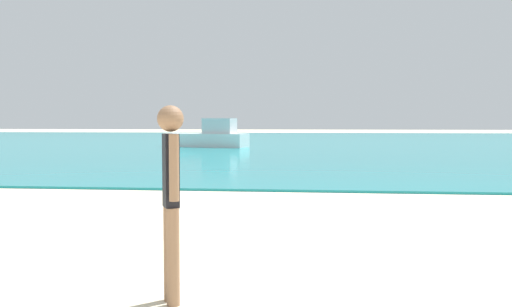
{
  "coord_description": "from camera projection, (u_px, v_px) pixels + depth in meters",
  "views": [
    {
      "loc": [
        0.76,
        -0.74,
        1.6
      ],
      "look_at": [
        -0.17,
        7.44,
        1.14
      ],
      "focal_mm": 41.79,
      "sensor_mm": 36.0,
      "label": 1
    }
  ],
  "objects": [
    {
      "name": "person_standing",
      "position": [
        171.0,
        191.0,
        5.17
      ],
      "size": [
        0.23,
        0.37,
        1.73
      ],
      "rotation": [
        0.0,
        0.0,
        5.14
      ],
      "color": "#936B4C",
      "rests_on": "ground"
    },
    {
      "name": "boat_far",
      "position": [
        209.0,
        137.0,
        34.25
      ],
      "size": [
        5.07,
        2.64,
        1.65
      ],
      "rotation": [
        0.0,
        0.0,
        2.9
      ],
      "color": "white",
      "rests_on": "water"
    },
    {
      "name": "water",
      "position": [
        313.0,
        142.0,
        43.0
      ],
      "size": [
        160.0,
        60.0,
        0.06
      ],
      "primitive_type": "cube",
      "color": "teal",
      "rests_on": "ground"
    }
  ]
}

